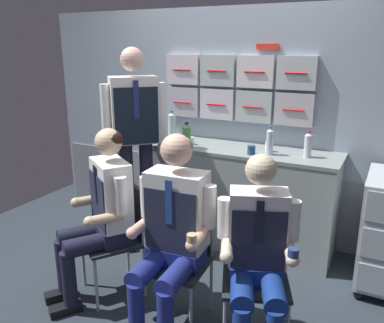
# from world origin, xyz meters

# --- Properties ---
(ground) EXTENTS (4.80, 4.80, 0.04)m
(ground) POSITION_xyz_m (0.00, 0.00, -0.02)
(ground) COLOR #283039
(galley_bulkhead) EXTENTS (4.20, 0.14, 2.15)m
(galley_bulkhead) POSITION_xyz_m (0.00, 1.37, 1.06)
(galley_bulkhead) COLOR #91A0AF
(galley_bulkhead) RESTS_ON ground
(galley_counter) EXTENTS (1.71, 0.53, 0.92)m
(galley_counter) POSITION_xyz_m (0.21, 1.09, 0.46)
(galley_counter) COLOR #939F9C
(galley_counter) RESTS_ON ground
(folding_chair_left) EXTENTS (0.56, 0.56, 0.83)m
(folding_chair_left) POSITION_xyz_m (-0.31, -0.00, 0.51)
(folding_chair_left) COLOR #A8AAAF
(folding_chair_left) RESTS_ON ground
(crew_member_left) EXTENTS (0.62, 0.69, 1.26)m
(crew_member_left) POSITION_xyz_m (-0.40, -0.13, 0.69)
(crew_member_left) COLOR black
(crew_member_left) RESTS_ON ground
(folding_chair_center) EXTENTS (0.43, 0.43, 0.83)m
(folding_chair_center) POSITION_xyz_m (0.21, -0.06, 0.51)
(folding_chair_center) COLOR #A8AAAF
(folding_chair_center) RESTS_ON ground
(crew_member_center) EXTENTS (0.52, 0.66, 1.29)m
(crew_member_center) POSITION_xyz_m (0.23, -0.21, 0.71)
(crew_member_center) COLOR black
(crew_member_center) RESTS_ON ground
(folding_chair_right) EXTENTS (0.52, 0.52, 0.83)m
(folding_chair_right) POSITION_xyz_m (0.72, -0.02, 0.51)
(folding_chair_right) COLOR #A8AAAF
(folding_chair_right) RESTS_ON ground
(crew_member_right) EXTENTS (0.53, 0.66, 1.22)m
(crew_member_right) POSITION_xyz_m (0.77, -0.17, 0.66)
(crew_member_right) COLOR black
(crew_member_right) RESTS_ON ground
(crew_member_standing) EXTENTS (0.45, 0.45, 1.80)m
(crew_member_standing) POSITION_xyz_m (-0.62, 0.63, 1.10)
(crew_member_standing) COLOR black
(crew_member_standing) RESTS_ON ground
(water_bottle_blue_cap) EXTENTS (0.07, 0.07, 0.30)m
(water_bottle_blue_cap) POSITION_xyz_m (-0.49, 1.04, 1.06)
(water_bottle_blue_cap) COLOR silver
(water_bottle_blue_cap) RESTS_ON galley_counter
(water_bottle_clear) EXTENTS (0.06, 0.06, 0.24)m
(water_bottle_clear) POSITION_xyz_m (0.48, 1.00, 1.04)
(water_bottle_clear) COLOR silver
(water_bottle_clear) RESTS_ON galley_counter
(sparkling_bottle_green) EXTENTS (0.08, 0.08, 0.23)m
(sparkling_bottle_green) POSITION_xyz_m (-0.26, 0.91, 1.03)
(sparkling_bottle_green) COLOR #51A552
(sparkling_bottle_green) RESTS_ON galley_counter
(water_bottle_tall) EXTENTS (0.06, 0.06, 0.23)m
(water_bottle_tall) POSITION_xyz_m (0.78, 1.06, 1.03)
(water_bottle_tall) COLOR silver
(water_bottle_tall) RESTS_ON galley_counter
(espresso_cup_small) EXTENTS (0.06, 0.06, 0.07)m
(espresso_cup_small) POSITION_xyz_m (-0.28, 1.03, 0.96)
(espresso_cup_small) COLOR white
(espresso_cup_small) RESTS_ON galley_counter
(coffee_cup_spare) EXTENTS (0.07, 0.07, 0.08)m
(coffee_cup_spare) POSITION_xyz_m (0.34, 0.94, 0.96)
(coffee_cup_spare) COLOR navy
(coffee_cup_spare) RESTS_ON galley_counter
(paper_cup_tan) EXTENTS (0.06, 0.06, 0.08)m
(paper_cup_tan) POSITION_xyz_m (0.44, 1.10, 0.97)
(paper_cup_tan) COLOR white
(paper_cup_tan) RESTS_ON galley_counter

